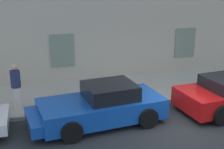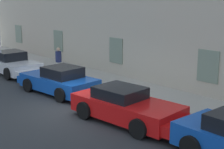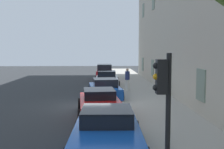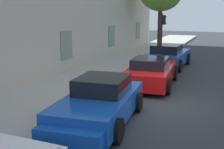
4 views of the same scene
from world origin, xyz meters
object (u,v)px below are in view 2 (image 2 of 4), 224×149
Objects in this scene: sportscar_yellow_flank at (57,81)px; sportscar_white_middle at (129,108)px; pedestrian_admiring at (59,61)px; sportscar_red_lead at (14,64)px.

sportscar_yellow_flank is 0.95× the size of sportscar_white_middle.
pedestrian_admiring is (-8.04, 2.03, 0.40)m from sportscar_white_middle.
pedestrian_admiring is (-2.61, 1.79, 0.40)m from sportscar_yellow_flank.
pedestrian_admiring is at bearing 145.58° from sportscar_yellow_flank.
sportscar_red_lead is at bearing 177.41° from sportscar_yellow_flank.
pedestrian_admiring is at bearing 165.80° from sportscar_white_middle.
sportscar_white_middle is at bearing -2.58° from sportscar_yellow_flank.
sportscar_white_middle is at bearing -14.20° from pedestrian_admiring.
sportscar_red_lead is 10.74m from sportscar_white_middle.
pedestrian_admiring is at bearing 29.96° from sportscar_red_lead.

